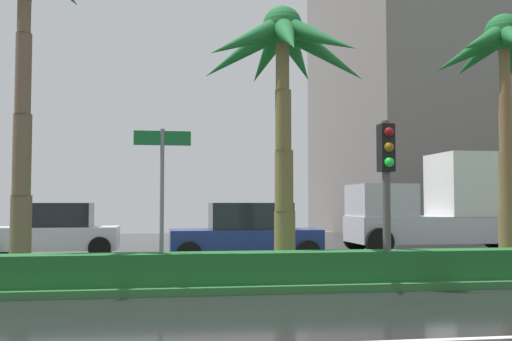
{
  "coord_description": "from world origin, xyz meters",
  "views": [
    {
      "loc": [
        0.25,
        -5.22,
        1.7
      ],
      "look_at": [
        2.52,
        9.21,
        2.5
      ],
      "focal_mm": 42.58,
      "sensor_mm": 36.0,
      "label": 1
    }
  ],
  "objects_px": {
    "traffic_signal_median_right": "(386,170)",
    "car_in_traffic_leading": "(51,231)",
    "palm_tree_centre_right": "(504,60)",
    "palm_tree_centre": "(283,62)",
    "car_in_traffic_second": "(247,234)",
    "street_name_sign": "(162,184)",
    "box_truck_following": "(443,208)"
  },
  "relations": [
    {
      "from": "palm_tree_centre",
      "to": "car_in_traffic_second",
      "type": "relative_size",
      "value": 1.41
    },
    {
      "from": "traffic_signal_median_right",
      "to": "street_name_sign",
      "type": "relative_size",
      "value": 1.07
    },
    {
      "from": "street_name_sign",
      "to": "traffic_signal_median_right",
      "type": "bearing_deg",
      "value": -3.52
    },
    {
      "from": "palm_tree_centre",
      "to": "box_truck_following",
      "type": "height_order",
      "value": "palm_tree_centre"
    },
    {
      "from": "palm_tree_centre",
      "to": "palm_tree_centre_right",
      "type": "distance_m",
      "value": 5.48
    },
    {
      "from": "palm_tree_centre_right",
      "to": "palm_tree_centre",
      "type": "bearing_deg",
      "value": 179.76
    },
    {
      "from": "palm_tree_centre",
      "to": "street_name_sign",
      "type": "distance_m",
      "value": 4.25
    },
    {
      "from": "palm_tree_centre_right",
      "to": "street_name_sign",
      "type": "relative_size",
      "value": 2.05
    },
    {
      "from": "street_name_sign",
      "to": "palm_tree_centre_right",
      "type": "bearing_deg",
      "value": 10.77
    },
    {
      "from": "palm_tree_centre_right",
      "to": "car_in_traffic_leading",
      "type": "bearing_deg",
      "value": 149.87
    },
    {
      "from": "palm_tree_centre",
      "to": "box_truck_following",
      "type": "bearing_deg",
      "value": 42.83
    },
    {
      "from": "palm_tree_centre",
      "to": "car_in_traffic_leading",
      "type": "height_order",
      "value": "palm_tree_centre"
    },
    {
      "from": "traffic_signal_median_right",
      "to": "street_name_sign",
      "type": "height_order",
      "value": "traffic_signal_median_right"
    },
    {
      "from": "palm_tree_centre",
      "to": "car_in_traffic_leading",
      "type": "distance_m",
      "value": 10.03
    },
    {
      "from": "street_name_sign",
      "to": "car_in_traffic_second",
      "type": "distance_m",
      "value": 6.23
    },
    {
      "from": "street_name_sign",
      "to": "car_in_traffic_leading",
      "type": "relative_size",
      "value": 0.7
    },
    {
      "from": "palm_tree_centre_right",
      "to": "traffic_signal_median_right",
      "type": "distance_m",
      "value": 5.02
    },
    {
      "from": "traffic_signal_median_right",
      "to": "car_in_traffic_second",
      "type": "xyz_separation_m",
      "value": [
        -2.01,
        5.87,
        -1.54
      ]
    },
    {
      "from": "traffic_signal_median_right",
      "to": "street_name_sign",
      "type": "bearing_deg",
      "value": 176.48
    },
    {
      "from": "palm_tree_centre",
      "to": "traffic_signal_median_right",
      "type": "height_order",
      "value": "palm_tree_centre"
    },
    {
      "from": "car_in_traffic_second",
      "to": "box_truck_following",
      "type": "relative_size",
      "value": 0.67
    },
    {
      "from": "street_name_sign",
      "to": "car_in_traffic_leading",
      "type": "height_order",
      "value": "street_name_sign"
    },
    {
      "from": "traffic_signal_median_right",
      "to": "box_truck_following",
      "type": "height_order",
      "value": "box_truck_following"
    },
    {
      "from": "traffic_signal_median_right",
      "to": "car_in_traffic_leading",
      "type": "bearing_deg",
      "value": 132.65
    },
    {
      "from": "palm_tree_centre_right",
      "to": "car_in_traffic_second",
      "type": "distance_m",
      "value": 8.26
    },
    {
      "from": "street_name_sign",
      "to": "car_in_traffic_leading",
      "type": "distance_m",
      "value": 9.1
    },
    {
      "from": "car_in_traffic_second",
      "to": "box_truck_following",
      "type": "bearing_deg",
      "value": -161.1
    },
    {
      "from": "palm_tree_centre",
      "to": "car_in_traffic_second",
      "type": "height_order",
      "value": "palm_tree_centre"
    },
    {
      "from": "traffic_signal_median_right",
      "to": "car_in_traffic_leading",
      "type": "xyz_separation_m",
      "value": [
        -7.92,
        8.6,
        -1.54
      ]
    },
    {
      "from": "palm_tree_centre_right",
      "to": "car_in_traffic_leading",
      "type": "relative_size",
      "value": 1.43
    },
    {
      "from": "palm_tree_centre_right",
      "to": "car_in_traffic_second",
      "type": "relative_size",
      "value": 1.43
    },
    {
      "from": "palm_tree_centre_right",
      "to": "car_in_traffic_second",
      "type": "bearing_deg",
      "value": 144.9
    }
  ]
}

